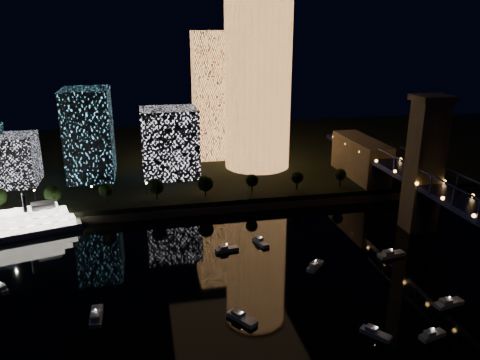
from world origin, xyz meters
name	(u,v)px	position (x,y,z in m)	size (l,w,h in m)	color
ground	(293,330)	(0.00, 0.00, 0.00)	(520.00, 520.00, 0.00)	black
far_bank	(206,156)	(0.00, 160.00, 2.50)	(420.00, 160.00, 5.00)	black
seawall	(232,207)	(0.00, 82.00, 1.50)	(420.00, 6.00, 3.00)	#6B5E4C
tower_cylindrical	(258,84)	(21.76, 126.88, 45.99)	(34.00, 34.00, 81.72)	#FFA051
tower_rectangular	(213,96)	(3.46, 149.93, 37.77)	(20.60, 20.60, 65.53)	#FFA051
midrise_blocks	(83,144)	(-61.25, 122.27, 21.42)	(105.54, 29.79, 41.18)	white
riverboat	(2,227)	(-85.61, 73.01, 4.04)	(53.20, 23.37, 15.75)	silver
motorboats	(261,306)	(-5.70, 10.65, 0.81)	(128.96, 81.12, 2.78)	silver
esplanade_trees	(138,188)	(-37.22, 88.00, 10.47)	(165.13, 6.90, 8.95)	black
street_lamps	(146,186)	(-34.00, 94.00, 9.02)	(132.70, 0.70, 5.65)	black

